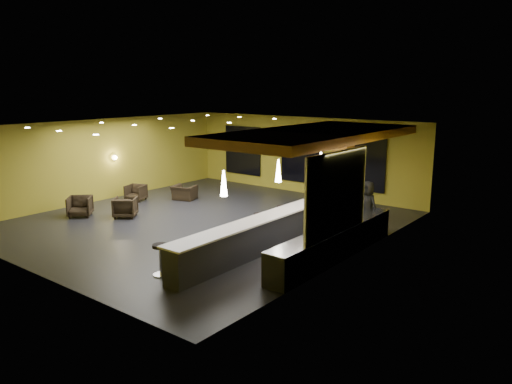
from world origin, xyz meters
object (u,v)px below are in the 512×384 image
Objects in this scene: column at (343,172)px; pendant_2 at (321,161)px; bar_stool_4 at (283,214)px; pendant_1 at (278,171)px; pendant_0 at (224,183)px; bar_stool_0 at (160,256)px; staff_a at (337,211)px; armchair_c at (136,193)px; staff_c at (366,207)px; armchair_b at (125,207)px; bar_stool_2 at (238,232)px; bar_counter at (268,233)px; bar_stool_3 at (260,222)px; staff_b at (353,209)px; bar_stool_1 at (199,245)px; armchair_a at (80,206)px; armchair_d at (184,193)px; bar_stool_5 at (308,207)px; prep_counter at (334,244)px.

column is 5.00× the size of pendant_2.
column reaches higher than bar_stool_4.
pendant_2 is at bearing 90.00° from pendant_1.
column is 6.63m from pendant_0.
bar_stool_0 is at bearing -121.12° from pendant_0.
staff_a reaches higher than armchair_c.
staff_c is (1.56, -1.15, -0.86)m from column.
bar_stool_2 is at bearing 139.06° from armchair_b.
bar_counter is at bearing -101.52° from staff_c.
armchair_c is 7.96m from bar_stool_2.
bar_stool_4 is at bearing 87.71° from bar_stool_3.
staff_b reaches higher than bar_stool_1.
armchair_a is at bearing -128.76° from staff_b.
bar_counter is 2.65m from staff_a.
column is 4.14m from pendant_1.
armchair_d is (1.51, 1.43, -0.04)m from armchair_c.
armchair_a is at bearing -140.39° from staff_c.
column is at bearing 81.87° from bar_stool_2.
bar_stool_3 is at bearing -94.37° from bar_stool_5.
column is 4.70× the size of bar_stool_1.
bar_stool_5 is (-1.87, 0.14, -0.27)m from staff_b.
bar_stool_1 is at bearing -112.38° from bar_counter.
pendant_1 is (0.00, 2.50, 0.00)m from pendant_0.
bar_stool_4 is (-0.83, -1.06, -1.81)m from pendant_2.
prep_counter is 8.57× the size of pendant_2.
bar_stool_0 is 6.85m from bar_stool_5.
pendant_0 is 8.20m from armchair_a.
bar_counter is 1.14m from bar_stool_3.
armchair_b is 1.02× the size of bar_stool_3.
armchair_d is at bearing 149.18° from bar_stool_2.
pendant_0 is 5.00m from pendant_2.
bar_stool_2 is (-1.92, -3.78, -0.29)m from staff_b.
column is (-2.00, 4.10, 1.32)m from prep_counter.
staff_b is at bearing 32.11° from bar_stool_4.
armchair_a is at bearing -169.44° from prep_counter.
staff_c is 2.19× the size of bar_stool_2.
column reaches higher than staff_b.
bar_stool_2 reaches higher than bar_stool_1.
pendant_2 is 0.82× the size of bar_stool_0.
bar_stool_5 is (0.06, 3.92, 0.03)m from bar_stool_2.
armchair_a is at bearing -4.02° from armchair_b.
pendant_2 is at bearing -26.71° from bar_stool_5.
bar_counter is at bearing 67.62° from bar_stool_1.
armchair_d is (-7.91, 0.68, -0.56)m from staff_a.
bar_stool_0 is at bearing -61.27° from armchair_a.
armchair_a is at bearing -163.63° from bar_stool_3.
prep_counter reaches higher than armchair_c.
bar_stool_3 is 0.96× the size of bar_stool_5.
prep_counter is at bearing -48.55° from staff_b.
armchair_a is (-7.93, 0.65, -1.96)m from pendant_0.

